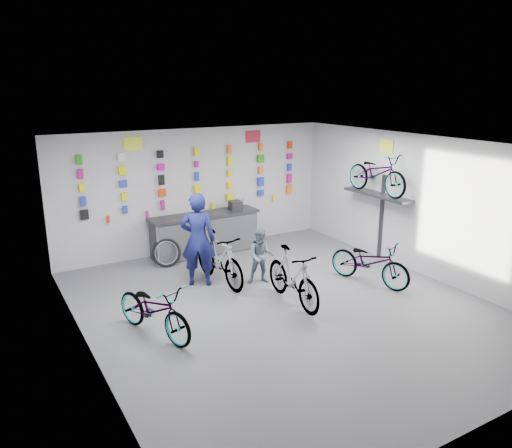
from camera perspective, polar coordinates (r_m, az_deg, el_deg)
floor at (r=9.44m, az=3.40°, el=-9.44°), size 8.00×8.00×0.00m
ceiling at (r=8.61m, az=3.72°, el=8.95°), size 8.00×8.00×0.00m
wall_back at (r=12.33m, az=-6.85°, el=3.87°), size 7.00×0.00×7.00m
wall_front at (r=6.22m, az=24.79°, el=-9.65°), size 7.00×0.00×7.00m
wall_left at (r=7.63m, az=-18.95°, el=-4.40°), size 0.00×8.00×8.00m
wall_right at (r=11.18m, az=18.65°, el=1.92°), size 0.00×8.00×8.00m
counter at (r=12.17m, az=-5.82°, el=-1.18°), size 2.70×0.66×1.00m
merch_wall at (r=12.22m, az=-6.64°, el=5.08°), size 5.57×0.08×1.56m
wall_bracket at (r=11.87m, az=13.76°, el=2.89°), size 0.39×1.90×2.00m
sign_left at (r=11.61m, az=-13.88°, el=8.90°), size 0.42×0.02×0.30m
sign_right at (r=12.84m, az=-0.34°, el=9.96°), size 0.42×0.02×0.30m
sign_side at (r=11.78m, az=14.68°, el=8.59°), size 0.02×0.40×0.30m
bike_left at (r=8.42m, az=-11.57°, el=-9.51°), size 1.17×1.88×0.93m
bike_center at (r=9.39m, az=4.24°, el=-6.04°), size 0.59×1.80×1.07m
bike_right at (r=10.58m, az=12.89°, el=-4.23°), size 1.16×1.90×0.94m
bike_service at (r=10.30m, az=-4.21°, el=-3.92°), size 0.65×1.88×1.11m
bike_wall at (r=11.70m, az=13.67°, el=5.66°), size 0.63×1.80×0.95m
clerk at (r=10.17m, az=-6.65°, el=-1.78°), size 0.85×0.76×1.94m
customer at (r=10.30m, az=0.62°, el=-3.68°), size 0.71×0.64×1.17m
spare_wheel at (r=11.49m, az=-10.20°, el=-3.26°), size 0.69×0.31×0.66m
register at (r=12.37m, az=-2.38°, el=2.16°), size 0.31×0.33×0.22m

